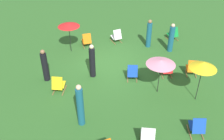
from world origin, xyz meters
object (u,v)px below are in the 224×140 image
(umbrella_2, at_px, (161,62))
(person_3, at_px, (171,38))
(umbrella_1, at_px, (69,25))
(person_0, at_px, (80,106))
(deckchair_8, at_px, (192,68))
(person_4, at_px, (45,66))
(deckchair_1, at_px, (173,34))
(person_1, at_px, (149,34))
(deckchair_0, at_px, (132,73))
(person_2, at_px, (92,62))
(deckchair_3, at_px, (167,69))
(umbrella_0, at_px, (203,65))
(deckchair_4, at_px, (116,36))
(deckchair_9, at_px, (148,137))
(deckchair_5, at_px, (197,127))
(deckchair_2, at_px, (87,40))
(deckchair_6, at_px, (58,85))

(umbrella_2, bearing_deg, person_3, -119.45)
(umbrella_1, bearing_deg, umbrella_2, 129.11)
(person_0, bearing_deg, deckchair_8, 68.54)
(deckchair_8, distance_m, person_0, 6.18)
(person_0, relative_size, person_4, 1.14)
(deckchair_1, height_order, person_1, person_1)
(umbrella_1, bearing_deg, person_4, 63.14)
(deckchair_0, height_order, person_2, person_2)
(deckchair_0, xyz_separation_m, deckchair_1, (-3.54, -3.61, 0.00))
(deckchair_0, distance_m, deckchair_3, 1.74)
(deckchair_0, bearing_deg, deckchair_8, -170.51)
(deckchair_3, xyz_separation_m, umbrella_0, (-0.61, 1.97, 1.41))
(deckchair_1, relative_size, deckchair_4, 0.99)
(deckchair_1, relative_size, person_4, 0.51)
(person_2, bearing_deg, deckchair_4, 100.80)
(deckchair_9, height_order, person_1, person_1)
(deckchair_5, bearing_deg, deckchair_0, -57.75)
(umbrella_0, distance_m, person_2, 5.04)
(deckchair_3, xyz_separation_m, person_0, (4.43, 2.48, 0.53))
(deckchair_4, xyz_separation_m, person_4, (4.12, 3.24, 0.41))
(umbrella_1, bearing_deg, deckchair_2, -154.61)
(deckchair_2, distance_m, umbrella_2, 5.76)
(deckchair_5, relative_size, person_0, 0.45)
(umbrella_0, relative_size, person_1, 1.14)
(person_4, bearing_deg, deckchair_6, -72.89)
(deckchair_8, xyz_separation_m, umbrella_0, (0.65, 1.84, 1.41))
(umbrella_0, xyz_separation_m, umbrella_1, (5.12, -5.32, -0.12))
(umbrella_1, distance_m, person_3, 5.77)
(deckchair_3, relative_size, deckchair_6, 0.96)
(deckchair_5, xyz_separation_m, person_1, (-0.32, -6.88, 0.44))
(deckchair_9, bearing_deg, umbrella_0, -128.42)
(deckchair_4, height_order, person_1, person_1)
(umbrella_0, relative_size, umbrella_2, 1.14)
(deckchair_0, relative_size, deckchair_2, 1.02)
(deckchair_6, bearing_deg, deckchair_5, 161.21)
(deckchair_0, relative_size, person_0, 0.45)
(deckchair_1, relative_size, person_3, 0.50)
(deckchair_3, bearing_deg, person_2, -3.38)
(deckchair_5, bearing_deg, person_4, -27.96)
(deckchair_9, bearing_deg, deckchair_1, -101.00)
(person_0, xyz_separation_m, person_1, (-4.46, -5.54, -0.10))
(deckchair_9, height_order, person_0, person_0)
(person_1, bearing_deg, deckchair_6, 93.28)
(deckchair_2, distance_m, person_3, 4.90)
(deckchair_2, distance_m, deckchair_9, 7.84)
(deckchair_2, relative_size, deckchair_3, 1.00)
(umbrella_1, distance_m, umbrella_2, 5.79)
(deckchair_6, height_order, deckchair_9, same)
(deckchair_1, distance_m, person_1, 1.92)
(deckchair_3, xyz_separation_m, umbrella_2, (0.86, 1.15, 1.21))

